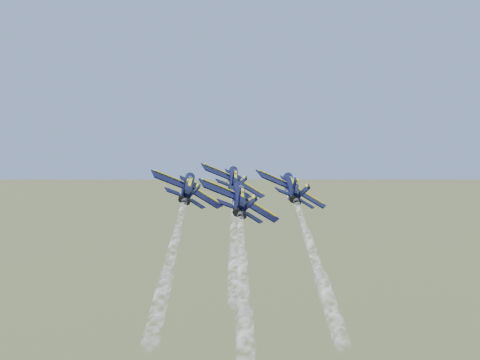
% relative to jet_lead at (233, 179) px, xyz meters
% --- Properties ---
extents(jet_lead, '(11.54, 17.46, 6.43)m').
position_rel_jet_lead_xyz_m(jet_lead, '(0.00, 0.00, 0.00)').
color(jet_lead, black).
extents(jet_left, '(11.54, 17.46, 6.43)m').
position_rel_jet_lead_xyz_m(jet_left, '(-4.08, -14.29, 0.00)').
color(jet_left, black).
extents(jet_right, '(11.54, 17.46, 6.43)m').
position_rel_jet_lead_xyz_m(jet_right, '(12.86, -9.77, 0.00)').
color(jet_right, black).
extents(jet_slot, '(11.54, 17.46, 6.43)m').
position_rel_jet_lead_xyz_m(jet_slot, '(7.84, -24.94, 0.00)').
color(jet_slot, black).
extents(smoke_trail_lead, '(16.02, 45.40, 2.27)m').
position_rel_jet_lead_xyz_m(smoke_trail_lead, '(11.14, -34.81, 0.03)').
color(smoke_trail_lead, white).
extents(smoke_trail_left, '(16.02, 45.40, 2.27)m').
position_rel_jet_lead_xyz_m(smoke_trail_left, '(7.07, -49.09, 0.03)').
color(smoke_trail_left, white).
extents(smoke_trail_right, '(16.02, 45.40, 2.27)m').
position_rel_jet_lead_xyz_m(smoke_trail_right, '(24.01, -44.58, 0.03)').
color(smoke_trail_right, white).
extents(smoke_trail_slot, '(16.02, 45.40, 2.27)m').
position_rel_jet_lead_xyz_m(smoke_trail_slot, '(18.98, -59.75, 0.03)').
color(smoke_trail_slot, white).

